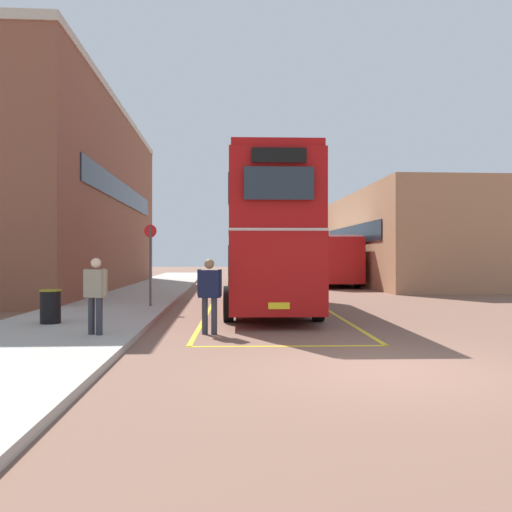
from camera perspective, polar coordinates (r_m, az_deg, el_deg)
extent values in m
plane|color=brown|center=(22.85, 2.98, -4.62)|extent=(135.60, 135.60, 0.00)
cube|color=#A39E93|center=(25.39, -12.44, -4.00)|extent=(4.00, 57.60, 0.14)
cube|color=brown|center=(30.27, -20.29, 5.61)|extent=(6.32, 22.87, 9.60)
cube|color=#232D38|center=(29.57, -14.32, 6.68)|extent=(0.06, 17.38, 1.10)
cube|color=#BCB29E|center=(31.16, -20.29, 14.76)|extent=(6.44, 22.99, 0.36)
cube|color=#AD7A56|center=(34.33, 15.41, 1.77)|extent=(6.13, 17.05, 5.81)
cube|color=#19232D|center=(33.46, 10.38, 2.32)|extent=(0.06, 12.96, 1.10)
cylinder|color=black|center=(20.92, -2.69, -3.67)|extent=(0.31, 1.01, 1.00)
cylinder|color=black|center=(21.04, 4.18, -3.65)|extent=(0.31, 1.01, 1.00)
cylinder|color=black|center=(14.53, -3.03, -5.28)|extent=(0.31, 1.01, 1.00)
cylinder|color=black|center=(14.69, 6.85, -5.22)|extent=(0.31, 1.01, 1.00)
cube|color=#A80F0F|center=(17.70, 1.24, -1.42)|extent=(2.74, 10.41, 2.10)
cube|color=#A80F0F|center=(17.77, 1.24, 5.36)|extent=(2.73, 10.20, 2.10)
cube|color=#A80F0F|center=(17.92, 1.24, 9.03)|extent=(2.63, 10.10, 0.20)
cube|color=silver|center=(17.71, 1.24, 1.98)|extent=(2.77, 10.31, 0.14)
cube|color=#232D38|center=(17.67, -2.76, -0.45)|extent=(0.28, 8.48, 0.84)
cube|color=#232D38|center=(17.76, -2.76, 5.69)|extent=(0.28, 8.48, 0.84)
cube|color=#232D38|center=(17.81, 5.21, -0.45)|extent=(0.28, 8.48, 0.84)
cube|color=#232D38|center=(17.89, 5.21, 5.65)|extent=(0.28, 8.48, 0.84)
cube|color=#232D38|center=(12.64, 2.55, 8.02)|extent=(1.70, 0.09, 0.80)
cube|color=black|center=(12.75, 2.55, 11.05)|extent=(1.34, 0.08, 0.36)
cube|color=#232D38|center=(22.88, 0.53, -0.10)|extent=(1.94, 0.10, 1.00)
cube|color=yellow|center=(12.57, 2.55, -5.50)|extent=(0.52, 0.05, 0.16)
cylinder|color=black|center=(36.20, 4.76, -2.20)|extent=(0.26, 0.92, 0.92)
cylinder|color=black|center=(36.66, 8.75, -2.17)|extent=(0.26, 0.92, 0.92)
cylinder|color=black|center=(30.35, 6.36, -2.61)|extent=(0.26, 0.92, 0.92)
cylinder|color=black|center=(30.90, 11.08, -2.57)|extent=(0.26, 0.92, 0.92)
cube|color=#B71414|center=(33.47, 7.67, -0.42)|extent=(2.52, 9.87, 2.60)
cube|color=silver|center=(33.49, 7.67, 1.91)|extent=(2.37, 9.48, 0.12)
cube|color=#232D38|center=(33.25, 5.52, 0.18)|extent=(0.05, 7.89, 0.96)
cube|color=#232D38|center=(33.74, 9.78, 0.18)|extent=(0.05, 7.89, 0.96)
cube|color=#232D38|center=(38.34, 6.24, 0.08)|extent=(2.00, 0.04, 1.10)
cylinder|color=#2D2D38|center=(12.19, -4.63, -6.62)|extent=(0.14, 0.14, 0.86)
cylinder|color=#2D2D38|center=(12.25, -5.66, -6.59)|extent=(0.14, 0.14, 0.86)
cube|color=#141938|center=(12.16, -5.15, -3.07)|extent=(0.54, 0.34, 0.65)
cylinder|color=#141938|center=(12.09, -4.00, -2.94)|extent=(0.09, 0.09, 0.61)
cylinder|color=#141938|center=(12.23, -6.28, -2.91)|extent=(0.09, 0.09, 0.61)
sphere|color=#8C6647|center=(12.12, -5.17, -0.86)|extent=(0.23, 0.23, 0.23)
cylinder|color=#2D2D38|center=(11.79, -17.68, -6.30)|extent=(0.14, 0.14, 0.80)
cylinder|color=#2D2D38|center=(11.66, -16.88, -6.37)|extent=(0.14, 0.14, 0.80)
cube|color=gray|center=(11.67, -17.28, -2.90)|extent=(0.52, 0.40, 0.60)
cylinder|color=gray|center=(11.82, -18.15, -2.72)|extent=(0.09, 0.09, 0.57)
cylinder|color=gray|center=(11.52, -16.39, -2.79)|extent=(0.09, 0.09, 0.57)
sphere|color=beige|center=(11.67, -17.22, -0.74)|extent=(0.22, 0.22, 0.22)
cylinder|color=black|center=(14.06, -21.70, -5.27)|extent=(0.50, 0.50, 0.81)
cylinder|color=olive|center=(14.03, -21.70, -3.54)|extent=(0.53, 0.53, 0.04)
cylinder|color=#4C4C51|center=(17.92, -11.57, -1.07)|extent=(0.08, 0.08, 2.73)
cylinder|color=red|center=(17.94, -11.57, 2.71)|extent=(0.43, 0.15, 0.44)
cube|color=gold|center=(16.77, -5.39, -6.28)|extent=(0.49, 12.34, 0.01)
cube|color=gold|center=(17.01, 8.38, -6.19)|extent=(0.49, 12.34, 0.01)
cube|color=gold|center=(10.67, 3.57, -9.88)|extent=(4.15, 0.24, 0.01)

